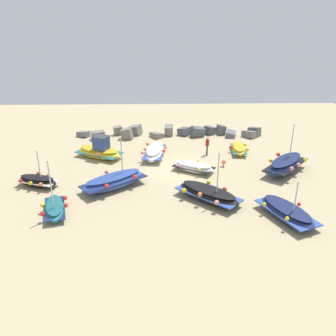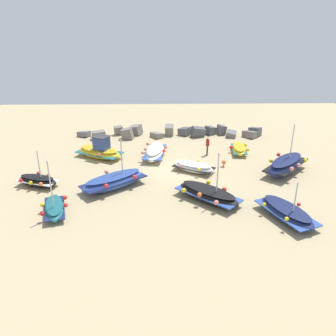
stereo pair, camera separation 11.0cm
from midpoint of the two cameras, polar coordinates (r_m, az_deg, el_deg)
ground_plane at (r=28.40m, az=1.68°, el=-0.19°), size 50.29×50.29×0.00m
fishing_boat_0 at (r=25.23m, az=-8.93°, el=-2.17°), size 5.05×4.49×3.64m
fishing_boat_1 at (r=29.07m, az=19.18°, el=0.49°), size 4.66×4.86×3.95m
fishing_boat_2 at (r=23.38m, az=6.82°, el=-4.33°), size 4.61×4.47×3.66m
fishing_boat_3 at (r=27.87m, az=4.43°, el=0.15°), size 3.68×2.95×0.77m
fishing_boat_4 at (r=32.60m, az=11.84°, el=3.14°), size 1.81×3.32×0.78m
fishing_boat_5 at (r=27.05m, az=-20.84°, el=-1.98°), size 3.36×2.25×2.86m
fishing_boat_6 at (r=22.93m, az=-18.30°, el=-6.33°), size 2.05×3.49×3.80m
fishing_boat_7 at (r=30.85m, az=-2.09°, el=2.71°), size 2.33×4.53×0.99m
fishing_boat_8 at (r=22.39m, az=19.29°, el=-6.99°), size 3.25×4.58×2.75m
fishing_boat_9 at (r=31.26m, az=-11.24°, el=2.83°), size 4.68×3.62×2.10m
person_walking at (r=31.31m, az=6.71°, el=3.84°), size 0.32×0.32×1.72m
breakwater_rocks at (r=36.77m, az=1.28°, el=5.99°), size 19.88×2.93×1.38m
mooring_buoy_0 at (r=29.14m, az=9.41°, el=0.94°), size 0.39×0.39×0.59m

